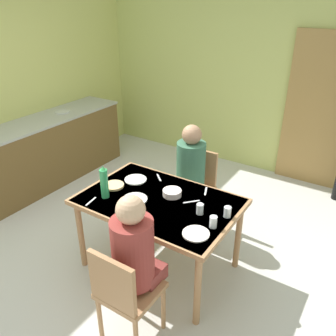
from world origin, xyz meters
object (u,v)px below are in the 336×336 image
Objects in this scene: dining_table at (159,207)px; serving_bowl_center at (172,193)px; chair_near_diner at (124,292)px; chair_far_diner at (196,184)px; kitchen_counter at (48,150)px; person_near_diner at (134,250)px; water_bottle_green_near at (104,183)px; person_far_diner at (190,166)px.

serving_bowl_center is (0.06, 0.13, 0.10)m from dining_table.
chair_near_diner and chair_far_diner have the same top height.
kitchen_counter is at bearing 5.20° from chair_far_diner.
person_near_diner is (0.00, 0.14, 0.28)m from chair_near_diner.
dining_table is 0.53m from water_bottle_green_near.
person_far_diner is at bearing 103.53° from person_near_diner.
kitchen_counter is 2.36m from dining_table.
kitchen_counter is 3.00× the size of person_near_diner.
chair_near_diner is at bearing -90.00° from person_near_diner.
person_near_diner is 2.51× the size of water_bottle_green_near.
water_bottle_green_near is (1.84, -0.83, 0.44)m from kitchen_counter.
water_bottle_green_near is (-0.43, -0.22, 0.22)m from dining_table.
water_bottle_green_near is (-0.69, 0.59, 0.39)m from chair_near_diner.
dining_table is at bearing 95.88° from person_far_diner.
chair_far_diner is 1.16m from water_bottle_green_near.
person_far_diner is 2.51× the size of water_bottle_green_near.
water_bottle_green_near is at bearing 70.85° from chair_far_diner.
kitchen_counter is 2.90m from chair_near_diner.
person_far_diner is at bearing 95.88° from dining_table.
kitchen_counter reaches higher than chair_far_diner.
person_far_diner is at bearing 1.66° from kitchen_counter.
water_bottle_green_near is at bearing 146.29° from person_near_diner.
person_far_diner is at bearing 102.33° from chair_near_diner.
chair_near_diner is 5.12× the size of serving_bowl_center.
person_near_diner and person_far_diner have the same top height.
chair_far_diner is at bearing 100.67° from serving_bowl_center.
water_bottle_green_near is 1.81× the size of serving_bowl_center.
serving_bowl_center is at bearing 103.23° from person_far_diner.
serving_bowl_center is at bearing -11.83° from kitchen_counter.
chair_far_diner is at bearing 5.20° from kitchen_counter.
water_bottle_green_near is at bearing -144.69° from serving_bowl_center.
person_far_diner is at bearing 90.00° from chair_far_diner.
dining_table is 0.73m from person_near_diner.
dining_table is 1.59× the size of chair_near_diner.
chair_far_diner is 0.31m from person_far_diner.
person_near_diner reaches higher than serving_bowl_center.
person_near_diner is at bearing -76.26° from serving_bowl_center.
chair_near_diner is 1.00m from serving_bowl_center.
kitchen_counter is at bearing 1.66° from person_far_diner.
water_bottle_green_near is at bearing 68.20° from person_far_diner.
kitchen_counter is at bearing 152.91° from person_near_diner.
person_near_diner is 4.53× the size of serving_bowl_center.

